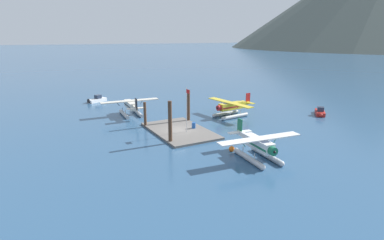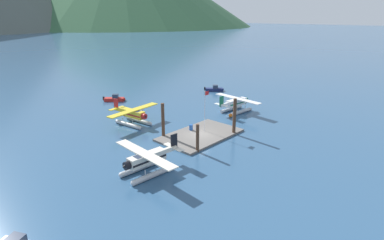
{
  "view_description": "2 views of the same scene",
  "coord_description": "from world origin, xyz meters",
  "px_view_note": "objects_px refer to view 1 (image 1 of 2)",
  "views": [
    {
      "loc": [
        39.9,
        -19.56,
        13.77
      ],
      "look_at": [
        0.48,
        1.87,
        1.67
      ],
      "focal_mm": 28.9,
      "sensor_mm": 36.0,
      "label": 1
    },
    {
      "loc": [
        -33.8,
        -29.37,
        17.78
      ],
      "look_at": [
        0.15,
        1.87,
        2.12
      ],
      "focal_mm": 29.04,
      "sensor_mm": 36.0,
      "label": 2
    }
  ],
  "objects_px": {
    "flagpole": "(187,105)",
    "seaplane_cream_port_aft": "(131,107)",
    "seaplane_white_stbd_fwd": "(258,146)",
    "boat_red_open_north": "(320,112)",
    "seaplane_yellow_bow_left": "(231,108)",
    "boat_white_open_sw": "(98,100)",
    "mooring_buoy": "(232,149)",
    "fuel_drum": "(194,125)"
  },
  "relations": [
    {
      "from": "fuel_drum",
      "to": "boat_white_open_sw",
      "type": "distance_m",
      "value": 29.92
    },
    {
      "from": "flagpole",
      "to": "seaplane_yellow_bow_left",
      "type": "bearing_deg",
      "value": 114.78
    },
    {
      "from": "seaplane_cream_port_aft",
      "to": "boat_white_open_sw",
      "type": "xyz_separation_m",
      "value": [
        -15.17,
        -2.69,
        -1.09
      ]
    },
    {
      "from": "boat_white_open_sw",
      "to": "boat_red_open_north",
      "type": "height_order",
      "value": "same"
    },
    {
      "from": "boat_red_open_north",
      "to": "seaplane_cream_port_aft",
      "type": "bearing_deg",
      "value": -117.92
    },
    {
      "from": "fuel_drum",
      "to": "seaplane_yellow_bow_left",
      "type": "xyz_separation_m",
      "value": [
        -4.04,
        9.69,
        0.84
      ]
    },
    {
      "from": "mooring_buoy",
      "to": "boat_white_open_sw",
      "type": "height_order",
      "value": "boat_white_open_sw"
    },
    {
      "from": "flagpole",
      "to": "boat_white_open_sw",
      "type": "distance_m",
      "value": 30.96
    },
    {
      "from": "fuel_drum",
      "to": "mooring_buoy",
      "type": "height_order",
      "value": "fuel_drum"
    },
    {
      "from": "fuel_drum",
      "to": "seaplane_cream_port_aft",
      "type": "distance_m",
      "value": 14.71
    },
    {
      "from": "seaplane_white_stbd_fwd",
      "to": "seaplane_yellow_bow_left",
      "type": "bearing_deg",
      "value": 153.76
    },
    {
      "from": "flagpole",
      "to": "seaplane_white_stbd_fwd",
      "type": "distance_m",
      "value": 13.1
    },
    {
      "from": "fuel_drum",
      "to": "seaplane_white_stbd_fwd",
      "type": "distance_m",
      "value": 13.85
    },
    {
      "from": "flagpole",
      "to": "seaplane_white_stbd_fwd",
      "type": "relative_size",
      "value": 0.62
    },
    {
      "from": "fuel_drum",
      "to": "boat_red_open_north",
      "type": "relative_size",
      "value": 0.22
    },
    {
      "from": "fuel_drum",
      "to": "seaplane_yellow_bow_left",
      "type": "relative_size",
      "value": 0.08
    },
    {
      "from": "seaplane_cream_port_aft",
      "to": "seaplane_yellow_bow_left",
      "type": "distance_m",
      "value": 18.0
    },
    {
      "from": "fuel_drum",
      "to": "seaplane_white_stbd_fwd",
      "type": "xyz_separation_m",
      "value": [
        13.79,
        0.9,
        0.84
      ]
    },
    {
      "from": "flagpole",
      "to": "seaplane_cream_port_aft",
      "type": "xyz_separation_m",
      "value": [
        -14.88,
        -3.72,
        -2.74
      ]
    },
    {
      "from": "boat_red_open_north",
      "to": "fuel_drum",
      "type": "bearing_deg",
      "value": -95.91
    },
    {
      "from": "seaplane_cream_port_aft",
      "to": "fuel_drum",
      "type": "bearing_deg",
      "value": 22.25
    },
    {
      "from": "fuel_drum",
      "to": "seaplane_yellow_bow_left",
      "type": "bearing_deg",
      "value": 112.63
    },
    {
      "from": "mooring_buoy",
      "to": "fuel_drum",
      "type": "bearing_deg",
      "value": 178.36
    },
    {
      "from": "flagpole",
      "to": "fuel_drum",
      "type": "xyz_separation_m",
      "value": [
        -1.28,
        1.84,
        -3.58
      ]
    },
    {
      "from": "flagpole",
      "to": "boat_red_open_north",
      "type": "height_order",
      "value": "flagpole"
    },
    {
      "from": "seaplane_white_stbd_fwd",
      "to": "boat_red_open_north",
      "type": "relative_size",
      "value": 2.59
    },
    {
      "from": "flagpole",
      "to": "boat_white_open_sw",
      "type": "bearing_deg",
      "value": -167.95
    },
    {
      "from": "flagpole",
      "to": "seaplane_white_stbd_fwd",
      "type": "bearing_deg",
      "value": 12.35
    },
    {
      "from": "seaplane_white_stbd_fwd",
      "to": "boat_white_open_sw",
      "type": "distance_m",
      "value": 43.54
    },
    {
      "from": "seaplane_yellow_bow_left",
      "to": "seaplane_white_stbd_fwd",
      "type": "xyz_separation_m",
      "value": [
        17.84,
        -8.79,
        0.0
      ]
    },
    {
      "from": "mooring_buoy",
      "to": "seaplane_white_stbd_fwd",
      "type": "bearing_deg",
      "value": 18.99
    },
    {
      "from": "seaplane_cream_port_aft",
      "to": "seaplane_white_stbd_fwd",
      "type": "bearing_deg",
      "value": 13.28
    },
    {
      "from": "boat_red_open_north",
      "to": "flagpole",
      "type": "bearing_deg",
      "value": -92.79
    },
    {
      "from": "flagpole",
      "to": "mooring_buoy",
      "type": "height_order",
      "value": "flagpole"
    },
    {
      "from": "seaplane_white_stbd_fwd",
      "to": "boat_red_open_north",
      "type": "bearing_deg",
      "value": 114.96
    },
    {
      "from": "fuel_drum",
      "to": "mooring_buoy",
      "type": "bearing_deg",
      "value": -1.64
    },
    {
      "from": "seaplane_cream_port_aft",
      "to": "seaplane_white_stbd_fwd",
      "type": "relative_size",
      "value": 1.0
    },
    {
      "from": "seaplane_cream_port_aft",
      "to": "seaplane_white_stbd_fwd",
      "type": "distance_m",
      "value": 28.14
    },
    {
      "from": "boat_red_open_north",
      "to": "seaplane_yellow_bow_left",
      "type": "bearing_deg",
      "value": -113.45
    },
    {
      "from": "seaplane_yellow_bow_left",
      "to": "flagpole",
      "type": "bearing_deg",
      "value": -65.22
    },
    {
      "from": "seaplane_white_stbd_fwd",
      "to": "seaplane_cream_port_aft",
      "type": "bearing_deg",
      "value": -166.72
    },
    {
      "from": "seaplane_yellow_bow_left",
      "to": "seaplane_white_stbd_fwd",
      "type": "height_order",
      "value": "same"
    }
  ]
}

